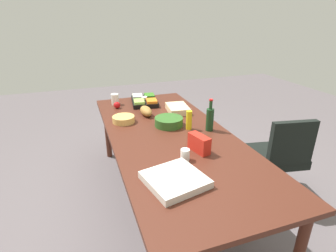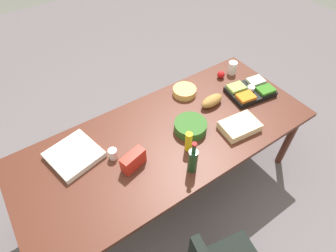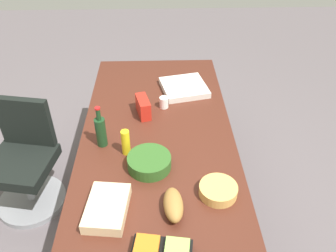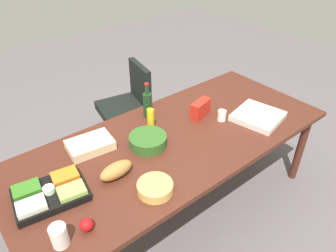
% 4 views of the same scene
% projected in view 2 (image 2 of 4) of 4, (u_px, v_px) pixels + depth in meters
% --- Properties ---
extents(ground_plane, '(10.00, 10.00, 0.00)m').
position_uv_depth(ground_plane, '(167.00, 184.00, 2.92)').
color(ground_plane, '#60585B').
extents(conference_table, '(2.56, 1.09, 0.77)m').
position_uv_depth(conference_table, '(167.00, 141.00, 2.40)').
color(conference_table, '#4B2217').
rests_on(conference_table, ground).
extents(pizza_box, '(0.43, 0.43, 0.05)m').
position_uv_depth(pizza_box, '(74.00, 155.00, 2.19)').
color(pizza_box, silver).
rests_on(pizza_box, conference_table).
extents(chip_bag_red, '(0.21, 0.13, 0.14)m').
position_uv_depth(chip_bag_red, '(133.00, 160.00, 2.10)').
color(chip_bag_red, red).
rests_on(chip_bag_red, conference_table).
extents(paper_cup, '(0.09, 0.09, 0.09)m').
position_uv_depth(paper_cup, '(113.00, 154.00, 2.17)').
color(paper_cup, white).
rests_on(paper_cup, conference_table).
extents(wine_bottle, '(0.09, 0.09, 0.31)m').
position_uv_depth(wine_bottle, '(193.00, 160.00, 2.04)').
color(wine_bottle, '#1A3C1E').
rests_on(wine_bottle, conference_table).
extents(mayo_jar, '(0.10, 0.10, 0.13)m').
position_uv_depth(mayo_jar, '(232.00, 68.00, 2.89)').
color(mayo_jar, white).
rests_on(mayo_jar, conference_table).
extents(bread_loaf, '(0.25, 0.12, 0.10)m').
position_uv_depth(bread_loaf, '(212.00, 101.00, 2.57)').
color(bread_loaf, '#A37237').
rests_on(bread_loaf, conference_table).
extents(salad_bowl, '(0.33, 0.33, 0.08)m').
position_uv_depth(salad_bowl, '(190.00, 126.00, 2.37)').
color(salad_bowl, '#2F5C22').
rests_on(salad_bowl, conference_table).
extents(chip_bowl, '(0.24, 0.24, 0.06)m').
position_uv_depth(chip_bowl, '(185.00, 91.00, 2.69)').
color(chip_bowl, '#DEAA57').
rests_on(chip_bowl, conference_table).
extents(apple_red, '(0.08, 0.08, 0.08)m').
position_uv_depth(apple_red, '(221.00, 75.00, 2.86)').
color(apple_red, red).
rests_on(apple_red, conference_table).
extents(sheet_cake, '(0.34, 0.25, 0.07)m').
position_uv_depth(sheet_cake, '(240.00, 126.00, 2.38)').
color(sheet_cake, beige).
rests_on(sheet_cake, conference_table).
extents(veggie_tray, '(0.46, 0.36, 0.09)m').
position_uv_depth(veggie_tray, '(250.00, 91.00, 2.69)').
color(veggie_tray, black).
rests_on(veggie_tray, conference_table).
extents(mustard_bottle, '(0.07, 0.07, 0.18)m').
position_uv_depth(mustard_bottle, '(189.00, 142.00, 2.19)').
color(mustard_bottle, yellow).
rests_on(mustard_bottle, conference_table).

